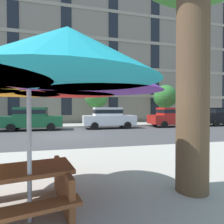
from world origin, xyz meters
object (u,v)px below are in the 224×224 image
street_tree_middle (97,94)px  patio_umbrella (29,70)px  sedan_black (220,116)px  picnic_table (8,190)px  street_tree_right (165,97)px  sedan_green (33,118)px  sedan_red (172,116)px  sedan_white (108,117)px

street_tree_middle → patio_umbrella: bearing=-102.3°
sedan_black → picnic_table: bearing=-141.7°
patio_umbrella → picnic_table: patio_umbrella is taller
street_tree_right → picnic_table: size_ratio=2.05×
sedan_green → sedan_red: (12.11, 0.00, 0.00)m
sedan_green → street_tree_middle: (5.50, 3.03, 2.18)m
street_tree_middle → street_tree_right: 7.43m
patio_umbrella → sedan_red: bearing=51.7°
street_tree_right → sedan_green: bearing=-168.3°
sedan_red → patio_umbrella: 16.23m
sedan_green → street_tree_right: (12.92, 2.67, 2.00)m
picnic_table → sedan_red: bearing=50.2°
street_tree_right → picnic_table: street_tree_right is taller
street_tree_middle → picnic_table: street_tree_middle is taller
patio_umbrella → picnic_table: bearing=144.0°
sedan_green → street_tree_right: bearing=11.7°
sedan_green → street_tree_middle: bearing=28.9°
sedan_red → street_tree_middle: (-6.61, 3.03, 2.18)m
sedan_white → sedan_red: (6.08, 0.00, 0.00)m
street_tree_right → patio_umbrella: street_tree_right is taller
sedan_black → patio_umbrella: 20.01m
sedan_green → sedan_black: size_ratio=1.00×
street_tree_right → picnic_table: 18.97m
sedan_green → sedan_white: 6.03m
street_tree_right → patio_umbrella: bearing=-125.2°
sedan_white → sedan_black: bearing=0.0°
street_tree_middle → picnic_table: (-3.76, -15.48, -2.65)m
sedan_green → picnic_table: size_ratio=2.14×
sedan_green → sedan_black: 17.49m
street_tree_middle → street_tree_right: size_ratio=1.10×
sedan_red → street_tree_right: street_tree_right is taller
street_tree_middle → sedan_black: bearing=-14.2°
sedan_white → street_tree_middle: 3.77m
sedan_green → sedan_white: size_ratio=1.00×
sedan_black → picnic_table: (-15.75, -12.45, -0.46)m
sedan_black → patio_umbrella: patio_umbrella is taller
street_tree_middle → picnic_table: size_ratio=2.26×
sedan_green → sedan_white: (6.03, 0.00, 0.00)m
picnic_table → street_tree_right: bearing=53.5°
sedan_red → sedan_black: same height
sedan_black → street_tree_right: (-4.58, 2.67, 2.00)m
sedan_white → patio_umbrella: (-3.95, -12.70, 1.23)m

